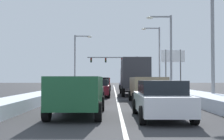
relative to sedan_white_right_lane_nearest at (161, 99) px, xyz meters
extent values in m
plane|color=#333335|center=(-1.56, 15.26, -0.76)|extent=(143.34, 143.34, 0.00)
cube|color=silver|center=(-1.56, 20.77, -0.76)|extent=(0.14, 60.64, 0.01)
cube|color=silver|center=(3.74, 20.77, -0.45)|extent=(2.15, 60.64, 0.63)
cube|color=silver|center=(-6.86, 20.77, -0.47)|extent=(1.73, 60.64, 0.59)
cube|color=silver|center=(0.00, 0.04, -0.13)|extent=(1.82, 4.50, 0.70)
cube|color=black|center=(0.00, -0.11, 0.47)|extent=(1.64, 2.20, 0.55)
cube|color=red|center=(-0.69, -2.16, -0.01)|extent=(0.24, 0.08, 0.14)
cube|color=red|center=(0.69, -2.16, -0.01)|extent=(0.24, 0.08, 0.14)
cylinder|color=black|center=(-0.89, 1.59, -0.43)|extent=(0.22, 0.66, 0.66)
cylinder|color=black|center=(0.89, 1.59, -0.43)|extent=(0.22, 0.66, 0.66)
cylinder|color=black|center=(-0.89, -1.51, -0.43)|extent=(0.22, 0.66, 0.66)
cylinder|color=black|center=(0.89, -1.51, -0.43)|extent=(0.22, 0.66, 0.66)
cube|color=#937F60|center=(0.32, 7.12, 0.28)|extent=(1.95, 4.90, 1.25)
cube|color=black|center=(0.32, 4.71, 0.56)|extent=(1.56, 0.06, 0.55)
cube|color=red|center=(-0.46, 4.72, 0.18)|extent=(0.20, 0.08, 0.28)
cube|color=red|center=(1.10, 4.72, 0.18)|extent=(0.20, 0.08, 0.28)
cylinder|color=black|center=(-0.63, 8.82, -0.39)|extent=(0.25, 0.74, 0.74)
cylinder|color=black|center=(1.28, 8.82, -0.39)|extent=(0.25, 0.74, 0.74)
cylinder|color=black|center=(-0.63, 5.42, -0.39)|extent=(0.25, 0.74, 0.74)
cylinder|color=black|center=(1.28, 5.42, -0.39)|extent=(0.25, 0.74, 0.74)
cube|color=#B7BABF|center=(0.13, 18.09, 0.80)|extent=(2.35, 2.20, 2.00)
cube|color=#333338|center=(0.13, 14.49, 1.30)|extent=(2.35, 5.00, 2.60)
cylinder|color=black|center=(-1.00, 18.39, -0.30)|extent=(0.28, 0.92, 0.92)
cylinder|color=black|center=(1.25, 18.39, -0.30)|extent=(0.28, 0.92, 0.92)
cylinder|color=black|center=(-1.00, 12.99, -0.30)|extent=(0.28, 0.92, 0.92)
cylinder|color=black|center=(1.25, 12.99, -0.30)|extent=(0.28, 0.92, 0.92)
cube|color=#38383D|center=(0.13, 23.96, -0.13)|extent=(1.82, 4.50, 0.70)
cube|color=black|center=(0.13, 23.81, 0.47)|extent=(1.64, 2.20, 0.55)
cube|color=red|center=(-0.56, 21.76, -0.01)|extent=(0.24, 0.08, 0.14)
cube|color=red|center=(0.82, 21.76, -0.01)|extent=(0.24, 0.08, 0.14)
cylinder|color=black|center=(-0.76, 25.51, -0.43)|extent=(0.22, 0.66, 0.66)
cylinder|color=black|center=(1.02, 25.51, -0.43)|extent=(0.22, 0.66, 0.66)
cylinder|color=black|center=(-0.76, 22.41, -0.43)|extent=(0.22, 0.66, 0.66)
cylinder|color=black|center=(1.02, 22.41, -0.43)|extent=(0.22, 0.66, 0.66)
cube|color=navy|center=(0.12, 30.22, -0.13)|extent=(1.82, 4.50, 0.70)
cube|color=black|center=(0.12, 30.07, 0.47)|extent=(1.64, 2.20, 0.55)
cube|color=red|center=(-0.57, 28.02, -0.01)|extent=(0.24, 0.08, 0.14)
cube|color=red|center=(0.81, 28.02, -0.01)|extent=(0.24, 0.08, 0.14)
cylinder|color=black|center=(-0.77, 31.77, -0.43)|extent=(0.22, 0.66, 0.66)
cylinder|color=black|center=(1.01, 31.77, -0.43)|extent=(0.22, 0.66, 0.66)
cylinder|color=black|center=(-0.77, 28.67, -0.43)|extent=(0.22, 0.66, 0.66)
cylinder|color=black|center=(1.01, 28.67, -0.43)|extent=(0.22, 0.66, 0.66)
cube|color=#1E5633|center=(-3.40, 0.91, 0.28)|extent=(1.95, 4.90, 1.25)
cube|color=black|center=(-3.40, -1.50, 0.56)|extent=(1.56, 0.06, 0.55)
cube|color=red|center=(-4.18, -1.49, 0.18)|extent=(0.20, 0.08, 0.28)
cube|color=red|center=(-2.62, -1.49, 0.18)|extent=(0.20, 0.08, 0.28)
cylinder|color=black|center=(-4.35, 2.61, -0.39)|extent=(0.25, 0.74, 0.74)
cylinder|color=black|center=(-2.44, 2.61, -0.39)|extent=(0.25, 0.74, 0.74)
cylinder|color=black|center=(-4.35, -0.79, -0.39)|extent=(0.25, 0.74, 0.74)
cylinder|color=black|center=(-2.44, -0.79, -0.39)|extent=(0.25, 0.74, 0.74)
cube|color=slate|center=(-3.48, 7.38, -0.13)|extent=(1.82, 4.50, 0.70)
cube|color=black|center=(-3.48, 7.23, 0.47)|extent=(1.64, 2.20, 0.55)
cube|color=red|center=(-4.17, 5.18, -0.01)|extent=(0.24, 0.08, 0.14)
cube|color=red|center=(-2.79, 5.18, -0.01)|extent=(0.24, 0.08, 0.14)
cylinder|color=black|center=(-4.37, 8.93, -0.43)|extent=(0.22, 0.66, 0.66)
cylinder|color=black|center=(-2.59, 8.93, -0.43)|extent=(0.22, 0.66, 0.66)
cylinder|color=black|center=(-4.37, 5.83, -0.43)|extent=(0.22, 0.66, 0.66)
cylinder|color=black|center=(-2.59, 5.83, -0.43)|extent=(0.22, 0.66, 0.66)
cube|color=maroon|center=(-3.09, 13.02, -0.13)|extent=(1.82, 4.50, 0.70)
cube|color=black|center=(-3.09, 12.87, 0.47)|extent=(1.64, 2.20, 0.55)
cube|color=red|center=(-3.78, 10.82, -0.01)|extent=(0.24, 0.08, 0.14)
cube|color=red|center=(-2.40, 10.82, -0.01)|extent=(0.24, 0.08, 0.14)
cylinder|color=black|center=(-3.98, 14.57, -0.43)|extent=(0.22, 0.66, 0.66)
cylinder|color=black|center=(-2.20, 14.57, -0.43)|extent=(0.22, 0.66, 0.66)
cylinder|color=black|center=(-3.98, 11.47, -0.43)|extent=(0.22, 0.66, 0.66)
cylinder|color=black|center=(-2.20, 11.47, -0.43)|extent=(0.22, 0.66, 0.66)
cube|color=black|center=(-3.22, 19.05, 0.28)|extent=(1.95, 4.90, 1.25)
cube|color=black|center=(-3.22, 16.64, 0.56)|extent=(1.56, 0.06, 0.55)
cube|color=red|center=(-4.00, 16.65, 0.18)|extent=(0.20, 0.08, 0.28)
cube|color=red|center=(-2.44, 16.65, 0.18)|extent=(0.20, 0.08, 0.28)
cylinder|color=black|center=(-4.18, 20.75, -0.39)|extent=(0.25, 0.74, 0.74)
cylinder|color=black|center=(-2.27, 20.75, -0.39)|extent=(0.25, 0.74, 0.74)
cylinder|color=black|center=(-4.18, 17.35, -0.39)|extent=(0.25, 0.74, 0.74)
cylinder|color=black|center=(-2.27, 17.35, -0.39)|extent=(0.25, 0.74, 0.74)
cube|color=maroon|center=(-3.18, 25.32, 0.28)|extent=(1.95, 4.90, 1.25)
cube|color=black|center=(-3.18, 22.91, 0.56)|extent=(1.56, 0.06, 0.55)
cube|color=red|center=(-3.96, 22.92, 0.18)|extent=(0.20, 0.08, 0.28)
cube|color=red|center=(-2.40, 22.92, 0.18)|extent=(0.20, 0.08, 0.28)
cylinder|color=black|center=(-4.13, 27.02, -0.39)|extent=(0.25, 0.74, 0.74)
cylinder|color=black|center=(-2.22, 27.02, -0.39)|extent=(0.25, 0.74, 0.74)
cylinder|color=black|center=(-4.13, 23.62, -0.39)|extent=(0.25, 0.74, 0.74)
cylinder|color=black|center=(-2.22, 23.62, -0.39)|extent=(0.25, 0.74, 0.74)
cylinder|color=slate|center=(3.34, 48.34, 2.34)|extent=(0.28, 0.28, 6.20)
cube|color=slate|center=(-1.89, 48.34, 5.19)|extent=(10.46, 0.20, 0.20)
cube|color=black|center=(0.14, 48.34, 4.61)|extent=(0.34, 0.34, 0.95)
sphere|color=red|center=(0.14, 48.15, 4.90)|extent=(0.22, 0.22, 0.22)
sphere|color=#593F0C|center=(0.14, 48.15, 4.61)|extent=(0.22, 0.22, 0.22)
sphere|color=#0C3819|center=(0.14, 48.15, 4.33)|extent=(0.22, 0.22, 0.22)
cube|color=black|center=(-3.26, 48.34, 4.61)|extent=(0.34, 0.34, 0.95)
sphere|color=red|center=(-3.26, 48.15, 4.90)|extent=(0.22, 0.22, 0.22)
sphere|color=#593F0C|center=(-3.26, 48.15, 4.61)|extent=(0.22, 0.22, 0.22)
sphere|color=#0C3819|center=(-3.26, 48.15, 4.33)|extent=(0.22, 0.22, 0.22)
cube|color=black|center=(-6.32, 48.34, 4.61)|extent=(0.34, 0.34, 0.95)
sphere|color=red|center=(-6.32, 48.15, 4.90)|extent=(0.22, 0.22, 0.22)
sphere|color=#593F0C|center=(-6.32, 48.15, 4.61)|extent=(0.22, 0.22, 0.22)
sphere|color=#0C3819|center=(-6.32, 48.15, 4.33)|extent=(0.22, 0.22, 0.22)
cylinder|color=gray|center=(4.56, 6.99, 3.23)|extent=(0.22, 0.22, 7.99)
cylinder|color=gray|center=(4.17, 18.01, 3.30)|extent=(0.22, 0.22, 8.12)
cube|color=gray|center=(3.07, 18.01, 7.21)|extent=(2.20, 0.14, 0.14)
ellipsoid|color=#EAE5C6|center=(1.97, 18.01, 7.11)|extent=(0.70, 0.36, 0.24)
cylinder|color=gray|center=(4.80, 29.04, 3.67)|extent=(0.22, 0.22, 8.86)
cube|color=gray|center=(3.70, 29.04, 7.95)|extent=(2.20, 0.14, 0.14)
ellipsoid|color=#EAE5C6|center=(2.60, 29.04, 7.85)|extent=(0.70, 0.36, 0.24)
cylinder|color=gray|center=(-7.53, 31.40, 3.28)|extent=(0.22, 0.22, 8.08)
cube|color=gray|center=(-6.43, 31.40, 7.17)|extent=(2.20, 0.14, 0.14)
ellipsoid|color=#EAE5C6|center=(-5.33, 31.40, 7.07)|extent=(0.70, 0.36, 0.24)
cylinder|color=#59595B|center=(5.39, 27.40, 1.99)|extent=(0.16, 0.16, 5.50)
cylinder|color=#59595B|center=(7.39, 27.40, 1.99)|extent=(0.16, 0.16, 5.50)
cube|color=white|center=(6.39, 27.40, 3.84)|extent=(3.20, 0.12, 1.60)
camera|label=1|loc=(-1.94, -11.33, 0.84)|focal=45.73mm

